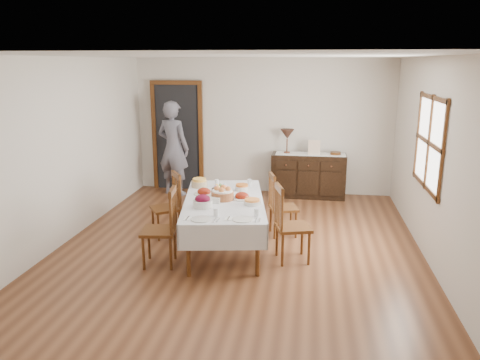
# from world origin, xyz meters

# --- Properties ---
(ground) EXTENTS (6.00, 6.00, 0.00)m
(ground) POSITION_xyz_m (0.00, 0.00, 0.00)
(ground) COLOR brown
(room_shell) EXTENTS (5.02, 6.02, 2.65)m
(room_shell) POSITION_xyz_m (-0.15, 0.42, 1.64)
(room_shell) COLOR silver
(room_shell) RESTS_ON ground
(dining_table) EXTENTS (1.39, 2.22, 0.71)m
(dining_table) POSITION_xyz_m (-0.20, -0.05, 0.63)
(dining_table) COLOR silver
(dining_table) RESTS_ON ground
(chair_left_near) EXTENTS (0.47, 0.47, 1.01)m
(chair_left_near) POSITION_xyz_m (-0.86, -0.70, 0.51)
(chair_left_near) COLOR #502B10
(chair_left_near) RESTS_ON ground
(chair_left_far) EXTENTS (0.55, 0.55, 0.95)m
(chair_left_far) POSITION_xyz_m (-1.10, 0.32, 0.48)
(chair_left_far) COLOR #502B10
(chair_left_far) RESTS_ON ground
(chair_right_near) EXTENTS (0.53, 0.53, 1.02)m
(chair_right_near) POSITION_xyz_m (0.71, -0.34, 0.52)
(chair_right_near) COLOR #502B10
(chair_right_near) RESTS_ON ground
(chair_right_far) EXTENTS (0.49, 0.49, 0.94)m
(chair_right_far) POSITION_xyz_m (0.53, 0.58, 0.48)
(chair_right_far) COLOR #502B10
(chair_right_far) RESTS_ON ground
(sideboard) EXTENTS (1.39, 0.51, 0.83)m
(sideboard) POSITION_xyz_m (0.92, 2.72, 0.42)
(sideboard) COLOR black
(sideboard) RESTS_ON ground
(person) EXTENTS (0.70, 0.56, 1.95)m
(person) POSITION_xyz_m (-1.67, 2.51, 0.97)
(person) COLOR slate
(person) RESTS_ON ground
(bread_basket) EXTENTS (0.31, 0.31, 0.19)m
(bread_basket) POSITION_xyz_m (-0.21, -0.08, 0.79)
(bread_basket) COLOR brown
(bread_basket) RESTS_ON dining_table
(egg_basket) EXTENTS (0.26, 0.26, 0.11)m
(egg_basket) POSITION_xyz_m (-0.31, 0.30, 0.75)
(egg_basket) COLOR black
(egg_basket) RESTS_ON dining_table
(ham_platter_a) EXTENTS (0.29, 0.29, 0.11)m
(ham_platter_a) POSITION_xyz_m (-0.52, 0.13, 0.74)
(ham_platter_a) COLOR silver
(ham_platter_a) RESTS_ON dining_table
(ham_platter_b) EXTENTS (0.28, 0.28, 0.11)m
(ham_platter_b) POSITION_xyz_m (0.04, -0.01, 0.74)
(ham_platter_b) COLOR silver
(ham_platter_b) RESTS_ON dining_table
(beet_bowl) EXTENTS (0.25, 0.25, 0.17)m
(beet_bowl) POSITION_xyz_m (-0.40, -0.45, 0.78)
(beet_bowl) COLOR silver
(beet_bowl) RESTS_ON dining_table
(carrot_bowl) EXTENTS (0.20, 0.20, 0.09)m
(carrot_bowl) POSITION_xyz_m (-0.02, 0.43, 0.76)
(carrot_bowl) COLOR silver
(carrot_bowl) RESTS_ON dining_table
(pineapple_bowl) EXTENTS (0.24, 0.24, 0.13)m
(pineapple_bowl) POSITION_xyz_m (-0.68, 0.52, 0.77)
(pineapple_bowl) COLOR tan
(pineapple_bowl) RESTS_ON dining_table
(casserole_dish) EXTENTS (0.23, 0.23, 0.08)m
(casserole_dish) POSITION_xyz_m (0.21, -0.24, 0.75)
(casserole_dish) COLOR silver
(casserole_dish) RESTS_ON dining_table
(butter_dish) EXTENTS (0.15, 0.11, 0.07)m
(butter_dish) POSITION_xyz_m (-0.29, -0.25, 0.75)
(butter_dish) COLOR silver
(butter_dish) RESTS_ON dining_table
(setting_left) EXTENTS (0.44, 0.31, 0.10)m
(setting_left) POSITION_xyz_m (-0.26, -0.89, 0.73)
(setting_left) COLOR silver
(setting_left) RESTS_ON dining_table
(setting_right) EXTENTS (0.44, 0.31, 0.10)m
(setting_right) POSITION_xyz_m (0.22, -0.82, 0.73)
(setting_right) COLOR silver
(setting_right) RESTS_ON dining_table
(glass_far_a) EXTENTS (0.06, 0.06, 0.10)m
(glass_far_a) POSITION_xyz_m (-0.43, 0.58, 0.77)
(glass_far_a) COLOR white
(glass_far_a) RESTS_ON dining_table
(glass_far_b) EXTENTS (0.06, 0.06, 0.11)m
(glass_far_b) POSITION_xyz_m (0.06, 0.67, 0.77)
(glass_far_b) COLOR white
(glass_far_b) RESTS_ON dining_table
(runner) EXTENTS (1.30, 0.35, 0.01)m
(runner) POSITION_xyz_m (0.95, 2.71, 0.84)
(runner) COLOR white
(runner) RESTS_ON sideboard
(table_lamp) EXTENTS (0.26, 0.26, 0.46)m
(table_lamp) POSITION_xyz_m (0.50, 2.74, 1.19)
(table_lamp) COLOR brown
(table_lamp) RESTS_ON sideboard
(picture_frame) EXTENTS (0.22, 0.08, 0.28)m
(picture_frame) POSITION_xyz_m (1.01, 2.64, 0.97)
(picture_frame) COLOR beige
(picture_frame) RESTS_ON sideboard
(deco_bowl) EXTENTS (0.20, 0.20, 0.06)m
(deco_bowl) POSITION_xyz_m (1.41, 2.71, 0.86)
(deco_bowl) COLOR #502B10
(deco_bowl) RESTS_ON sideboard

